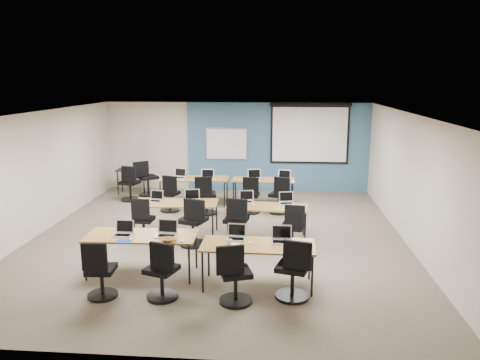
# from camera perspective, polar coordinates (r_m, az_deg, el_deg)

# --- Properties ---
(floor) EXTENTS (8.00, 9.00, 0.02)m
(floor) POSITION_cam_1_polar(r_m,az_deg,el_deg) (10.29, -2.69, -7.04)
(floor) COLOR #6B6354
(floor) RESTS_ON ground
(ceiling) EXTENTS (8.00, 9.00, 0.02)m
(ceiling) POSITION_cam_1_polar(r_m,az_deg,el_deg) (9.73, -2.85, 8.13)
(ceiling) COLOR white
(ceiling) RESTS_ON ground
(wall_back) EXTENTS (8.00, 0.04, 2.70)m
(wall_back) POSITION_cam_1_polar(r_m,az_deg,el_deg) (14.33, -0.43, 4.05)
(wall_back) COLOR beige
(wall_back) RESTS_ON ground
(wall_front) EXTENTS (8.00, 0.04, 2.70)m
(wall_front) POSITION_cam_1_polar(r_m,az_deg,el_deg) (5.67, -8.76, -9.10)
(wall_front) COLOR beige
(wall_front) RESTS_ON ground
(wall_left) EXTENTS (0.04, 9.00, 2.70)m
(wall_left) POSITION_cam_1_polar(r_m,az_deg,el_deg) (11.17, -23.57, 0.66)
(wall_left) COLOR beige
(wall_left) RESTS_ON ground
(wall_right) EXTENTS (0.04, 9.00, 2.70)m
(wall_right) POSITION_cam_1_polar(r_m,az_deg,el_deg) (10.21, 20.09, -0.07)
(wall_right) COLOR beige
(wall_right) RESTS_ON ground
(blue_accent_panel) EXTENTS (5.50, 0.04, 2.70)m
(blue_accent_panel) POSITION_cam_1_polar(r_m,az_deg,el_deg) (14.24, 4.59, 3.96)
(blue_accent_panel) COLOR #3D5977
(blue_accent_panel) RESTS_ON wall_back
(whiteboard) EXTENTS (1.28, 0.03, 0.98)m
(whiteboard) POSITION_cam_1_polar(r_m,az_deg,el_deg) (14.27, -1.66, 4.42)
(whiteboard) COLOR #9BA4AB
(whiteboard) RESTS_ON wall_back
(projector_screen) EXTENTS (2.40, 0.10, 1.82)m
(projector_screen) POSITION_cam_1_polar(r_m,az_deg,el_deg) (14.14, 8.49, 6.00)
(projector_screen) COLOR black
(projector_screen) RESTS_ON wall_back
(training_table_front_left) EXTENTS (1.92, 0.80, 0.73)m
(training_table_front_left) POSITION_cam_1_polar(r_m,az_deg,el_deg) (8.40, -11.92, -6.84)
(training_table_front_left) COLOR brown
(training_table_front_left) RESTS_ON floor
(training_table_front_right) EXTENTS (1.87, 0.78, 0.73)m
(training_table_front_right) POSITION_cam_1_polar(r_m,az_deg,el_deg) (7.78, 2.20, -8.14)
(training_table_front_right) COLOR brown
(training_table_front_right) RESTS_ON floor
(training_table_mid_left) EXTENTS (1.84, 0.77, 0.73)m
(training_table_mid_left) POSITION_cam_1_polar(r_m,az_deg,el_deg) (10.43, -7.82, -2.93)
(training_table_mid_left) COLOR brown
(training_table_mid_left) RESTS_ON floor
(training_table_mid_right) EXTENTS (1.74, 0.73, 0.73)m
(training_table_mid_right) POSITION_cam_1_polar(r_m,az_deg,el_deg) (10.04, 3.28, -3.45)
(training_table_mid_right) COLOR #A57546
(training_table_mid_right) RESTS_ON floor
(training_table_back_left) EXTENTS (1.87, 0.78, 0.73)m
(training_table_back_left) POSITION_cam_1_polar(r_m,az_deg,el_deg) (12.88, -5.61, 0.06)
(training_table_back_left) COLOR brown
(training_table_back_left) RESTS_ON floor
(training_table_back_right) EXTENTS (1.69, 0.70, 0.73)m
(training_table_back_right) POSITION_cam_1_polar(r_m,az_deg,el_deg) (12.67, 2.85, -0.13)
(training_table_back_right) COLOR brown
(training_table_back_right) RESTS_ON floor
(laptop_0) EXTENTS (0.32, 0.27, 0.25)m
(laptop_0) POSITION_cam_1_polar(r_m,az_deg,el_deg) (8.44, -14.02, -6.12)
(laptop_0) COLOR #B6B6B6
(laptop_0) RESTS_ON training_table_front_left
(mouse_0) EXTENTS (0.07, 0.10, 0.03)m
(mouse_0) POSITION_cam_1_polar(r_m,az_deg,el_deg) (8.19, -13.14, -7.00)
(mouse_0) COLOR white
(mouse_0) RESTS_ON training_table_front_left
(task_chair_0) EXTENTS (0.48, 0.48, 0.96)m
(task_chair_0) POSITION_cam_1_polar(r_m,az_deg,el_deg) (7.78, -16.71, -11.00)
(task_chair_0) COLOR black
(task_chair_0) RESTS_ON floor
(laptop_1) EXTENTS (0.35, 0.30, 0.27)m
(laptop_1) POSITION_cam_1_polar(r_m,az_deg,el_deg) (8.26, -8.92, -6.27)
(laptop_1) COLOR #B1B1B3
(laptop_1) RESTS_ON training_table_front_left
(mouse_1) EXTENTS (0.08, 0.11, 0.04)m
(mouse_1) POSITION_cam_1_polar(r_m,az_deg,el_deg) (7.94, -7.05, -7.39)
(mouse_1) COLOR white
(mouse_1) RESTS_ON training_table_front_left
(task_chair_1) EXTENTS (0.52, 0.50, 0.98)m
(task_chair_1) POSITION_cam_1_polar(r_m,az_deg,el_deg) (7.52, -9.50, -11.38)
(task_chair_1) COLOR black
(task_chair_1) RESTS_ON floor
(laptop_2) EXTENTS (0.32, 0.27, 0.24)m
(laptop_2) POSITION_cam_1_polar(r_m,az_deg,el_deg) (8.01, -0.44, -6.75)
(laptop_2) COLOR silver
(laptop_2) RESTS_ON training_table_front_right
(mouse_2) EXTENTS (0.07, 0.10, 0.03)m
(mouse_2) POSITION_cam_1_polar(r_m,az_deg,el_deg) (7.81, 1.25, -7.64)
(mouse_2) COLOR white
(mouse_2) RESTS_ON training_table_front_right
(task_chair_2) EXTENTS (0.53, 0.52, 1.00)m
(task_chair_2) POSITION_cam_1_polar(r_m,az_deg,el_deg) (7.28, -0.71, -11.96)
(task_chair_2) COLOR black
(task_chair_2) RESTS_ON floor
(laptop_3) EXTENTS (0.34, 0.29, 0.26)m
(laptop_3) POSITION_cam_1_polar(r_m,az_deg,el_deg) (7.90, 5.09, -7.04)
(laptop_3) COLOR #BABABC
(laptop_3) RESTS_ON training_table_front_right
(mouse_3) EXTENTS (0.08, 0.11, 0.04)m
(mouse_3) POSITION_cam_1_polar(r_m,az_deg,el_deg) (7.77, 7.36, -7.84)
(mouse_3) COLOR white
(mouse_3) RESTS_ON training_table_front_right
(task_chair_3) EXTENTS (0.55, 0.54, 1.02)m
(task_chair_3) POSITION_cam_1_polar(r_m,az_deg,el_deg) (7.47, 6.55, -11.33)
(task_chair_3) COLOR black
(task_chair_3) RESTS_ON floor
(laptop_4) EXTENTS (0.30, 0.26, 0.23)m
(laptop_4) POSITION_cam_1_polar(r_m,az_deg,el_deg) (10.56, -10.19, -2.24)
(laptop_4) COLOR #A9A9AE
(laptop_4) RESTS_ON training_table_mid_left
(mouse_4) EXTENTS (0.06, 0.10, 0.03)m
(mouse_4) POSITION_cam_1_polar(r_m,az_deg,el_deg) (10.47, -9.67, -2.60)
(mouse_4) COLOR white
(mouse_4) RESTS_ON training_table_mid_left
(task_chair_4) EXTENTS (0.47, 0.47, 0.96)m
(task_chair_4) POSITION_cam_1_polar(r_m,az_deg,el_deg) (10.18, -11.76, -5.17)
(task_chair_4) COLOR black
(task_chair_4) RESTS_ON floor
(laptop_5) EXTENTS (0.34, 0.29, 0.26)m
(laptop_5) POSITION_cam_1_polar(r_m,az_deg,el_deg) (10.45, -5.94, -2.24)
(laptop_5) COLOR silver
(laptop_5) RESTS_ON training_table_mid_left
(mouse_5) EXTENTS (0.07, 0.10, 0.03)m
(mouse_5) POSITION_cam_1_polar(r_m,az_deg,el_deg) (10.17, -4.90, -2.93)
(mouse_5) COLOR white
(mouse_5) RESTS_ON training_table_mid_left
(task_chair_5) EXTENTS (0.59, 0.57, 1.04)m
(task_chair_5) POSITION_cam_1_polar(r_m,az_deg,el_deg) (9.70, -5.72, -5.59)
(task_chair_5) COLOR black
(task_chair_5) RESTS_ON floor
(laptop_6) EXTENTS (0.32, 0.27, 0.24)m
(laptop_6) POSITION_cam_1_polar(r_m,az_deg,el_deg) (10.34, 0.77, -2.35)
(laptop_6) COLOR #B7B7B8
(laptop_6) RESTS_ON training_table_mid_right
(mouse_6) EXTENTS (0.08, 0.11, 0.04)m
(mouse_6) POSITION_cam_1_polar(r_m,az_deg,el_deg) (10.08, 1.62, -3.01)
(mouse_6) COLOR white
(mouse_6) RESTS_ON training_table_mid_right
(task_chair_6) EXTENTS (0.54, 0.54, 1.02)m
(task_chair_6) POSITION_cam_1_polar(r_m,az_deg,el_deg) (9.79, -0.44, -5.45)
(task_chair_6) COLOR black
(task_chair_6) RESTS_ON floor
(laptop_7) EXTENTS (0.32, 0.27, 0.24)m
(laptop_7) POSITION_cam_1_polar(r_m,az_deg,el_deg) (10.26, 5.65, -2.52)
(laptop_7) COLOR silver
(laptop_7) RESTS_ON training_table_mid_right
(mouse_7) EXTENTS (0.06, 0.09, 0.03)m
(mouse_7) POSITION_cam_1_polar(r_m,az_deg,el_deg) (10.10, 6.46, -3.06)
(mouse_7) COLOR white
(mouse_7) RESTS_ON training_table_mid_right
(task_chair_7) EXTENTS (0.49, 0.49, 0.97)m
(task_chair_7) POSITION_cam_1_polar(r_m,az_deg,el_deg) (9.51, 6.45, -6.18)
(task_chair_7) COLOR black
(task_chair_7) RESTS_ON floor
(laptop_8) EXTENTS (0.33, 0.28, 0.25)m
(laptop_8) POSITION_cam_1_polar(r_m,az_deg,el_deg) (12.93, -7.35, 0.54)
(laptop_8) COLOR silver
(laptop_8) RESTS_ON training_table_back_left
(mouse_8) EXTENTS (0.09, 0.12, 0.04)m
(mouse_8) POSITION_cam_1_polar(r_m,az_deg,el_deg) (12.62, -7.01, 0.03)
(mouse_8) COLOR white
(mouse_8) RESTS_ON training_table_back_left
(task_chair_8) EXTENTS (0.51, 0.50, 0.98)m
(task_chair_8) POSITION_cam_1_polar(r_m,az_deg,el_deg) (12.27, -8.57, -2.01)
(task_chair_8) COLOR black
(task_chair_8) RESTS_ON floor
(laptop_9) EXTENTS (0.35, 0.30, 0.26)m
(laptop_9) POSITION_cam_1_polar(r_m,az_deg,el_deg) (12.68, -4.02, 0.39)
(laptop_9) COLOR silver
(laptop_9) RESTS_ON training_table_back_left
(mouse_9) EXTENTS (0.07, 0.10, 0.04)m
(mouse_9) POSITION_cam_1_polar(r_m,az_deg,el_deg) (12.56, -3.04, 0.04)
(mouse_9) COLOR white
(mouse_9) RESTS_ON training_table_back_left
(task_chair_9) EXTENTS (0.53, 0.53, 1.01)m
(task_chair_9) POSITION_cam_1_polar(r_m,az_deg,el_deg) (11.91, -4.19, -2.26)
(task_chair_9) COLOR black
(task_chair_9) RESTS_ON floor
(laptop_10) EXTENTS (0.36, 0.31, 0.27)m
(laptop_10) POSITION_cam_1_polar(r_m,az_deg,el_deg) (12.61, 1.73, 0.36)
(laptop_10) COLOR #B0B0B6
(laptop_10) RESTS_ON training_table_back_right
(mouse_10) EXTENTS (0.08, 0.11, 0.03)m
(mouse_10) POSITION_cam_1_polar(r_m,az_deg,el_deg) (12.48, 2.25, -0.03)
(mouse_10) COLOR white
(mouse_10) RESTS_ON training_table_back_right
(task_chair_10) EXTENTS (0.50, 0.50, 0.98)m
(task_chair_10) POSITION_cam_1_polar(r_m,az_deg,el_deg) (11.97, 1.28, -2.22)
(task_chair_10) COLOR black
(task_chair_10) RESTS_ON floor
(laptop_11) EXTENTS (0.35, 0.30, 0.27)m
(laptop_11) POSITION_cam_1_polar(r_m,az_deg,el_deg) (12.59, 5.45, 0.28)
(laptop_11) COLOR silver
(laptop_11) RESTS_ON training_table_back_right
(mouse_11) EXTENTS (0.07, 0.10, 0.03)m
(mouse_11) POSITION_cam_1_polar(r_m,az_deg,el_deg) (12.44, 6.56, -0.14)
(mouse_11) COLOR white
(mouse_11) RESTS_ON training_table_back_right
(task_chair_11) EXTENTS (0.52, 0.50, 0.98)m
(task_chair_11) POSITION_cam_1_polar(r_m,az_deg,el_deg) (12.00, 4.85, -2.23)
(task_chair_11) COLOR black
(task_chair_11) RESTS_ON floor
(blue_mousepad) EXTENTS (0.25, 0.21, 0.01)m
(blue_mousepad) POSITION_cam_1_polar(r_m,az_deg,el_deg) (8.13, -13.98, -7.26)
(blue_mousepad) COLOR navy
(blue_mousepad) RESTS_ON training_table_front_left
(snack_bowl) EXTENTS (0.24, 0.24, 0.06)m
(snack_bowl) POSITION_cam_1_polar(r_m,az_deg,el_deg) (7.99, -8.76, -7.20)
(snack_bowl) COLOR brown
(snack_bowl) RESTS_ON training_table_front_left
(snack_plate) EXTENTS (0.21, 0.21, 0.01)m
(snack_plate) POSITION_cam_1_polar(r_m,az_deg,el_deg) (7.73, -0.65, -7.89)
(snack_plate) COLOR white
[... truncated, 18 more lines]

